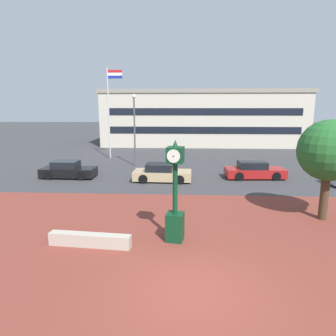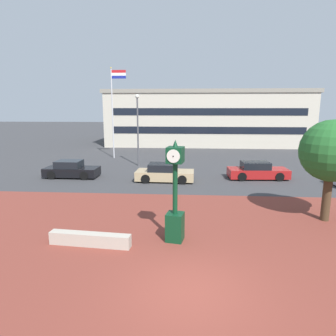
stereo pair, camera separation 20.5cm
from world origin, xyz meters
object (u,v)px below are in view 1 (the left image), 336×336
Objects in this scene: street_clock at (175,202)px; car_street_distant at (254,171)px; flagpole_primary at (110,107)px; civic_building at (201,117)px; car_street_near at (68,170)px; plaza_tree at (331,152)px; car_street_mid at (162,173)px; street_lamp_post at (134,123)px.

street_clock is 12.45m from car_street_distant.
civic_building is (10.16, 15.07, -1.52)m from flagpole_primary.
plaza_tree is at bearing 64.32° from car_street_near.
car_street_distant is (6.85, 1.22, 0.00)m from car_street_mid.
car_street_near is at bearing -97.72° from flagpole_primary.
street_lamp_post reaches higher than car_street_distant.
street_clock is 9.96m from car_street_mid.
civic_building is 20.38m from street_lamp_post.
street_lamp_post is at bearing 131.30° from plaza_tree.
plaza_tree is at bearing -49.55° from flagpole_primary.
car_street_near is at bearing -115.35° from civic_building.
plaza_tree is 1.06× the size of car_street_distant.
street_clock is 7.80m from plaza_tree.
car_street_near is 14.03m from car_street_distant.
flagpole_primary is at bearing 173.30° from car_street_near.
street_clock is 34.78m from civic_building.
flagpole_primary is at bearing 130.45° from plaza_tree.
car_street_mid is 6.96m from car_street_distant.
street_lamp_post is at bearing -151.68° from car_street_mid.
civic_building is 4.36× the size of street_lamp_post.
car_street_distant is 16.06m from flagpole_primary.
plaza_tree reaches higher than car_street_near.
car_street_mid is at bearing 107.86° from street_clock.
car_street_mid is (7.17, -0.73, 0.00)m from car_street_near.
car_street_mid is at bearing 85.20° from car_street_near.
car_street_distant is at bearing 100.04° from plaza_tree.
street_clock is 16.13m from street_lamp_post.
car_street_near is 0.91× the size of car_street_distant.
flagpole_primary is (-5.96, 9.68, 4.72)m from car_street_mid.
flagpole_primary is (1.21, 8.95, 4.72)m from car_street_near.
civic_building is at bearing 69.83° from street_lamp_post.
car_street_distant is 0.16× the size of civic_building.
car_street_mid is (-1.21, 9.83, -1.04)m from street_clock.
car_street_distant is at bearing -33.46° from flagpole_primary.
street_lamp_post is at bearing 115.45° from street_clock.
civic_building reaches higher than car_street_mid.
car_street_near is at bearing 153.29° from plaza_tree.
street_lamp_post is at bearing -110.17° from civic_building.
plaza_tree reaches higher than car_street_mid.
car_street_near and car_street_distant have the same top height.
car_street_mid is at bearing -83.19° from car_street_distant.
plaza_tree is at bearing 32.09° from street_clock.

